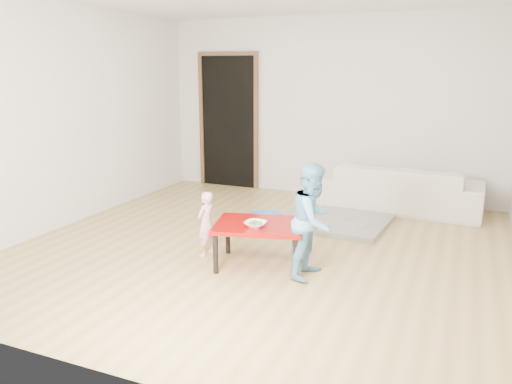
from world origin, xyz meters
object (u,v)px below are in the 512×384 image
Objects in this scene: child_blue at (313,221)px; basin at (265,220)px; sofa at (399,188)px; child_pink at (206,224)px; red_table at (260,244)px; bowl at (256,224)px.

child_blue is 2.49× the size of basin.
basin is at bearing 44.57° from child_blue.
child_blue reaches higher than sofa.
child_blue is (1.14, -0.08, 0.19)m from child_pink.
red_table is 1.99× the size of basin.
sofa is at bearing 68.95° from red_table.
child_pink is at bearing 59.09° from sofa.
child_blue is 1.63m from basin.
bowl is at bearing -72.00° from basin.
bowl is 1.42m from basin.
child_blue is at bearing -4.36° from red_table.
child_pink is at bearing 176.50° from red_table.
child_pink reaches higher than sofa.
child_pink is at bearing -99.06° from basin.
bowl is (0.00, -0.11, 0.23)m from red_table.
sofa reaches higher than bowl.
sofa reaches higher than red_table.
red_table is at bearing 91.38° from bowl.
child_pink reaches higher than bowl.
sofa is 3.14× the size of child_pink.
child_pink reaches higher than red_table.
red_table is 1.27m from basin.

